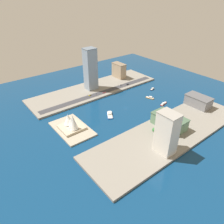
{
  "coord_description": "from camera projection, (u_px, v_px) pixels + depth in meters",
  "views": [
    {
      "loc": [
        -210.94,
        193.36,
        162.56
      ],
      "look_at": [
        -1.49,
        28.49,
        3.69
      ],
      "focal_mm": 33.91,
      "sensor_mm": 36.0,
      "label": 1
    }
  ],
  "objects": [
    {
      "name": "warehouse_low_gray",
      "position": [
        198.0,
        101.0,
        324.79
      ],
      "size": [
        38.03,
        22.35,
        15.94
      ],
      "color": "gray",
      "rests_on": "quay_west"
    },
    {
      "name": "park_tree_cluster",
      "position": [
        159.0,
        130.0,
        263.05
      ],
      "size": [
        18.04,
        15.25,
        8.29
      ],
      "color": "brown",
      "rests_on": "quay_west"
    },
    {
      "name": "peninsula_point",
      "position": [
        72.0,
        129.0,
        278.42
      ],
      "size": [
        63.37,
        38.47,
        2.0
      ],
      "primitive_type": "cube",
      "color": "#A89E89",
      "rests_on": "ground_plane"
    },
    {
      "name": "tower_tall_glass",
      "position": [
        90.0,
        69.0,
        365.62
      ],
      "size": [
        17.97,
        20.34,
        72.36
      ],
      "color": "#8C9EB2",
      "rests_on": "quay_east"
    },
    {
      "name": "tugboat_red",
      "position": [
        163.0,
        104.0,
        337.39
      ],
      "size": [
        6.65,
        16.4,
        3.45
      ],
      "color": "red",
      "rests_on": "ground_plane"
    },
    {
      "name": "sedan_silver",
      "position": [
        121.0,
        85.0,
        394.63
      ],
      "size": [
        1.87,
        4.23,
        1.68
      ],
      "color": "black",
      "rests_on": "road_strip"
    },
    {
      "name": "suv_black",
      "position": [
        128.0,
        84.0,
        398.32
      ],
      "size": [
        1.92,
        4.66,
        1.53
      ],
      "color": "black",
      "rests_on": "road_strip"
    },
    {
      "name": "ground_plane",
      "position": [
        126.0,
        108.0,
        328.34
      ],
      "size": [
        440.0,
        440.0,
        0.0
      ],
      "primitive_type": "plane",
      "color": "navy"
    },
    {
      "name": "road_strip",
      "position": [
        102.0,
        92.0,
        369.14
      ],
      "size": [
        11.92,
        228.0,
        0.15
      ],
      "primitive_type": "cube",
      "color": "#38383D",
      "rests_on": "quay_east"
    },
    {
      "name": "water_taxi_orange",
      "position": [
        150.0,
        98.0,
        355.53
      ],
      "size": [
        14.71,
        9.05,
        3.77
      ],
      "color": "orange",
      "rests_on": "ground_plane"
    },
    {
      "name": "quay_east",
      "position": [
        95.0,
        89.0,
        384.64
      ],
      "size": [
        70.0,
        240.0,
        2.86
      ],
      "primitive_type": "cube",
      "color": "gray",
      "rests_on": "ground_plane"
    },
    {
      "name": "opera_landmark",
      "position": [
        71.0,
        123.0,
        274.38
      ],
      "size": [
        29.94,
        29.69,
        23.67
      ],
      "color": "#BCAD93",
      "rests_on": "peninsula_point"
    },
    {
      "name": "patrol_launch_navy",
      "position": [
        152.0,
        89.0,
        385.27
      ],
      "size": [
        4.75,
        11.03,
        3.37
      ],
      "color": "#1E284C",
      "rests_on": "ground_plane"
    },
    {
      "name": "pickup_red",
      "position": [
        104.0,
        93.0,
        366.77
      ],
      "size": [
        2.03,
        4.86,
        1.54
      ],
      "color": "black",
      "rests_on": "road_strip"
    },
    {
      "name": "apartment_midrise_tan",
      "position": [
        119.0,
        70.0,
        424.38
      ],
      "size": [
        29.71,
        15.07,
        28.51
      ],
      "color": "tan",
      "rests_on": "quay_east"
    },
    {
      "name": "terminal_long_green",
      "position": [
        169.0,
        121.0,
        275.95
      ],
      "size": [
        44.99,
        25.03,
        16.1
      ],
      "color": "slate",
      "rests_on": "quay_west"
    },
    {
      "name": "quay_west",
      "position": [
        169.0,
        133.0,
        270.57
      ],
      "size": [
        70.0,
        240.0,
        2.86
      ],
      "primitive_type": "cube",
      "color": "gray",
      "rests_on": "ground_plane"
    },
    {
      "name": "traffic_light_waterfront",
      "position": [
        97.0,
        94.0,
        353.69
      ],
      "size": [
        0.36,
        0.36,
        6.5
      ],
      "color": "black",
      "rests_on": "quay_east"
    },
    {
      "name": "catamaran_blue",
      "position": [
        110.0,
        115.0,
        308.38
      ],
      "size": [
        20.49,
        16.79,
        4.16
      ],
      "color": "blue",
      "rests_on": "ground_plane"
    },
    {
      "name": "taxi_yellow_cab",
      "position": [
        90.0,
        95.0,
        357.88
      ],
      "size": [
        2.2,
        4.35,
        1.58
      ],
      "color": "black",
      "rests_on": "road_strip"
    },
    {
      "name": "hotel_broad_white",
      "position": [
        167.0,
        133.0,
        225.71
      ],
      "size": [
        22.38,
        16.79,
        49.44
      ],
      "color": "silver",
      "rests_on": "quay_west"
    }
  ]
}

